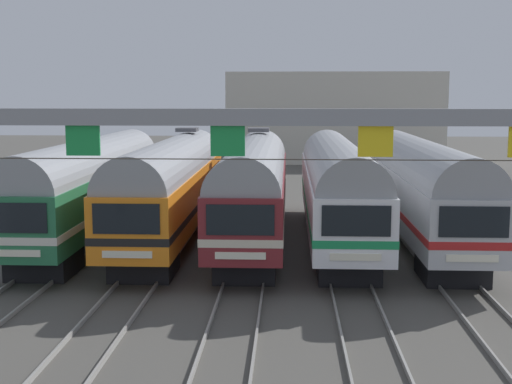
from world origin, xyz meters
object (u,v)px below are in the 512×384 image
commuter_train_white (337,185)px  commuter_train_stainless (421,185)px  catenary_gantry (228,157)px  commuter_train_maroon (254,184)px  commuter_train_orange (172,184)px  commuter_train_green (91,183)px

commuter_train_white → commuter_train_stainless: 3.84m
catenary_gantry → commuter_train_maroon: bearing=90.0°
commuter_train_orange → commuter_train_maroon: bearing=0.0°
commuter_train_green → catenary_gantry: catenary_gantry is taller
commuter_train_stainless → catenary_gantry: catenary_gantry is taller
commuter_train_maroon → catenary_gantry: catenary_gantry is taller
commuter_train_orange → catenary_gantry: size_ratio=0.88×
commuter_train_green → commuter_train_white: 11.51m
commuter_train_white → catenary_gantry: (-3.84, -13.49, 2.53)m
commuter_train_green → commuter_train_white: same height
commuter_train_green → commuter_train_stainless: 15.34m
commuter_train_green → catenary_gantry: 15.73m
commuter_train_orange → commuter_train_maroon: size_ratio=1.00×
commuter_train_green → commuter_train_orange: bearing=0.1°
commuter_train_maroon → commuter_train_stainless: 7.67m
commuter_train_green → commuter_train_white: (11.51, 0.00, 0.00)m
commuter_train_stainless → catenary_gantry: size_ratio=0.88×
commuter_train_green → commuter_train_stainless: bearing=0.0°
commuter_train_orange → commuter_train_white: 7.67m
commuter_train_orange → commuter_train_maroon: (3.84, 0.00, 0.00)m
commuter_train_stainless → commuter_train_green: bearing=180.0°
commuter_train_maroon → commuter_train_green: bearing=-180.0°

